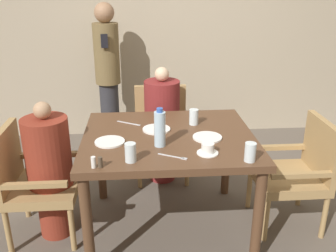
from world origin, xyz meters
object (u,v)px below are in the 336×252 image
at_px(standing_host, 108,73).
at_px(plate_main_left, 156,129).
at_px(diner_in_left_chair, 50,169).
at_px(chair_far_side, 161,128).
at_px(teacup_with_saucer, 208,149).
at_px(glass_tall_mid, 194,117).
at_px(plate_dessert_center, 207,137).
at_px(glass_tall_near, 130,152).
at_px(plate_main_right, 110,142).
at_px(glass_tall_far, 250,152).
at_px(water_bottle, 160,128).
at_px(chair_right_side, 299,169).
at_px(chair_left_side, 32,179).
at_px(diner_in_far_chair, 162,124).

xyz_separation_m(standing_host, plate_main_left, (0.46, -1.47, -0.08)).
distance_m(diner_in_left_chair, chair_far_side, 1.25).
xyz_separation_m(teacup_with_saucer, glass_tall_mid, (-0.02, 0.52, 0.03)).
bearing_deg(glass_tall_mid, plate_dessert_center, -77.85).
height_order(diner_in_left_chair, plate_main_left, diner_in_left_chair).
distance_m(teacup_with_saucer, glass_tall_near, 0.49).
height_order(plate_main_right, glass_tall_far, glass_tall_far).
bearing_deg(standing_host, plate_main_left, -72.72).
relative_size(water_bottle, glass_tall_near, 2.22).
height_order(chair_right_side, glass_tall_mid, glass_tall_mid).
bearing_deg(plate_dessert_center, standing_host, 116.01).
bearing_deg(standing_host, glass_tall_mid, -61.56).
xyz_separation_m(plate_main_right, teacup_with_saucer, (0.63, -0.22, 0.02)).
relative_size(diner_in_left_chair, chair_right_side, 1.23).
distance_m(water_bottle, glass_tall_mid, 0.47).
bearing_deg(plate_main_right, glass_tall_mid, 25.87).
bearing_deg(chair_left_side, chair_right_side, 0.00).
bearing_deg(chair_right_side, plate_main_right, -176.01).
relative_size(chair_far_side, chair_right_side, 1.00).
height_order(standing_host, glass_tall_far, standing_host).
bearing_deg(glass_tall_mid, chair_far_side, 106.38).
bearing_deg(plate_dessert_center, chair_far_side, 105.22).
bearing_deg(glass_tall_near, plate_dessert_center, 31.11).
distance_m(diner_in_far_chair, plate_dessert_center, 0.91).
height_order(diner_in_left_chair, teacup_with_saucer, diner_in_left_chair).
xyz_separation_m(chair_left_side, diner_in_far_chair, (0.99, 0.77, 0.10)).
height_order(chair_far_side, glass_tall_far, glass_tall_far).
distance_m(chair_far_side, water_bottle, 1.16).
bearing_deg(plate_dessert_center, chair_left_side, 176.76).
distance_m(diner_in_far_chair, teacup_with_saucer, 1.13).
height_order(diner_in_far_chair, teacup_with_saucer, diner_in_far_chair).
bearing_deg(chair_left_side, diner_in_left_chair, 0.00).
xyz_separation_m(diner_in_far_chair, glass_tall_mid, (0.21, -0.57, 0.27)).
bearing_deg(water_bottle, diner_in_far_chair, 85.70).
height_order(chair_far_side, glass_tall_near, glass_tall_near).
relative_size(diner_in_far_chair, glass_tall_near, 9.25).
distance_m(diner_in_left_chair, diner_in_far_chair, 1.15).
distance_m(plate_main_left, glass_tall_near, 0.53).
height_order(chair_left_side, glass_tall_near, glass_tall_near).
relative_size(chair_left_side, glass_tall_far, 7.19).
bearing_deg(diner_in_left_chair, chair_right_side, -0.00).
bearing_deg(teacup_with_saucer, plate_dessert_center, 80.39).
relative_size(chair_left_side, plate_main_left, 4.16).
bearing_deg(plate_main_right, diner_in_far_chair, 64.82).
bearing_deg(chair_left_side, chair_far_side, 42.42).
relative_size(plate_dessert_center, water_bottle, 0.78).
xyz_separation_m(chair_right_side, glass_tall_near, (-1.25, -0.39, 0.37)).
xyz_separation_m(water_bottle, glass_tall_mid, (0.28, 0.37, -0.06)).
relative_size(standing_host, plate_main_right, 7.80).
bearing_deg(diner_in_far_chair, glass_tall_mid, -69.96).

